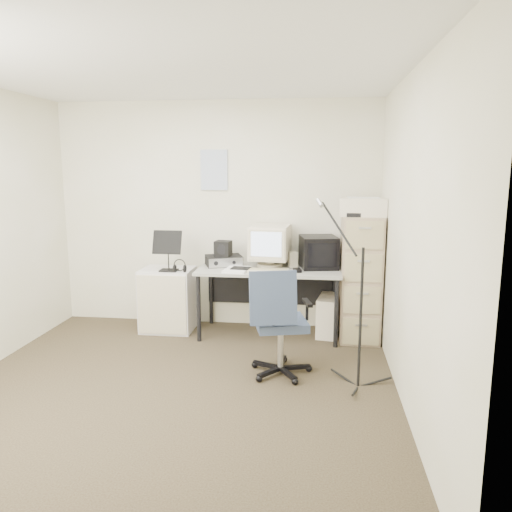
# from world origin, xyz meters

# --- Properties ---
(floor) EXTENTS (3.60, 3.60, 0.01)m
(floor) POSITION_xyz_m (0.00, 0.00, -0.01)
(floor) COLOR #2D2314
(floor) RESTS_ON ground
(ceiling) EXTENTS (3.60, 3.60, 0.01)m
(ceiling) POSITION_xyz_m (0.00, 0.00, 2.50)
(ceiling) COLOR white
(ceiling) RESTS_ON ground
(wall_back) EXTENTS (3.60, 0.02, 2.50)m
(wall_back) POSITION_xyz_m (0.00, 1.80, 1.25)
(wall_back) COLOR beige
(wall_back) RESTS_ON ground
(wall_front) EXTENTS (3.60, 0.02, 2.50)m
(wall_front) POSITION_xyz_m (0.00, -1.80, 1.25)
(wall_front) COLOR beige
(wall_front) RESTS_ON ground
(wall_right) EXTENTS (0.02, 3.60, 2.50)m
(wall_right) POSITION_xyz_m (1.80, 0.00, 1.25)
(wall_right) COLOR beige
(wall_right) RESTS_ON ground
(wall_calendar) EXTENTS (0.30, 0.02, 0.44)m
(wall_calendar) POSITION_xyz_m (-0.02, 1.79, 1.75)
(wall_calendar) COLOR white
(wall_calendar) RESTS_ON wall_back
(filing_cabinet) EXTENTS (0.40, 0.60, 1.30)m
(filing_cabinet) POSITION_xyz_m (1.58, 1.48, 0.65)
(filing_cabinet) COLOR gray
(filing_cabinet) RESTS_ON floor
(printer) EXTENTS (0.49, 0.35, 0.18)m
(printer) POSITION_xyz_m (1.58, 1.42, 1.39)
(printer) COLOR silver
(printer) RESTS_ON filing_cabinet
(desk) EXTENTS (1.50, 0.70, 0.73)m
(desk) POSITION_xyz_m (0.63, 1.45, 0.36)
(desk) COLOR #99998F
(desk) RESTS_ON floor
(crt_monitor) EXTENTS (0.43, 0.45, 0.44)m
(crt_monitor) POSITION_xyz_m (0.63, 1.55, 0.95)
(crt_monitor) COLOR silver
(crt_monitor) RESTS_ON desk
(crt_tv) EXTENTS (0.44, 0.45, 0.33)m
(crt_tv) POSITION_xyz_m (1.14, 1.55, 0.90)
(crt_tv) COLOR black
(crt_tv) RESTS_ON desk
(desk_speaker) EXTENTS (0.11, 0.11, 0.16)m
(desk_speaker) POSITION_xyz_m (0.87, 1.55, 0.81)
(desk_speaker) COLOR beige
(desk_speaker) RESTS_ON desk
(keyboard) EXTENTS (0.43, 0.17, 0.02)m
(keyboard) POSITION_xyz_m (0.63, 1.28, 0.74)
(keyboard) COLOR silver
(keyboard) RESTS_ON desk
(mouse) EXTENTS (0.10, 0.13, 0.03)m
(mouse) POSITION_xyz_m (0.93, 1.30, 0.75)
(mouse) COLOR black
(mouse) RESTS_ON desk
(radio_receiver) EXTENTS (0.45, 0.38, 0.11)m
(radio_receiver) POSITION_xyz_m (0.12, 1.54, 0.78)
(radio_receiver) COLOR black
(radio_receiver) RESTS_ON desk
(radio_speaker) EXTENTS (0.18, 0.17, 0.16)m
(radio_speaker) POSITION_xyz_m (0.12, 1.52, 0.92)
(radio_speaker) COLOR black
(radio_speaker) RESTS_ON radio_receiver
(papers) EXTENTS (0.27, 0.34, 0.02)m
(papers) POSITION_xyz_m (0.31, 1.29, 0.74)
(papers) COLOR white
(papers) RESTS_ON desk
(pc_tower) EXTENTS (0.27, 0.47, 0.42)m
(pc_tower) POSITION_xyz_m (1.26, 1.53, 0.21)
(pc_tower) COLOR silver
(pc_tower) RESTS_ON floor
(office_chair) EXTENTS (0.67, 0.67, 0.96)m
(office_chair) POSITION_xyz_m (0.83, 0.43, 0.48)
(office_chair) COLOR #2B324A
(office_chair) RESTS_ON floor
(side_cart) EXTENTS (0.56, 0.45, 0.69)m
(side_cart) POSITION_xyz_m (-0.49, 1.47, 0.34)
(side_cart) COLOR silver
(side_cart) RESTS_ON floor
(music_stand) EXTENTS (0.32, 0.18, 0.45)m
(music_stand) POSITION_xyz_m (-0.44, 1.36, 0.91)
(music_stand) COLOR black
(music_stand) RESTS_ON side_cart
(headphones) EXTENTS (0.19, 0.19, 0.03)m
(headphones) POSITION_xyz_m (-0.31, 1.34, 0.74)
(headphones) COLOR black
(headphones) RESTS_ON side_cart
(mic_stand) EXTENTS (0.03, 0.03, 1.52)m
(mic_stand) POSITION_xyz_m (1.49, 0.27, 0.76)
(mic_stand) COLOR black
(mic_stand) RESTS_ON floor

